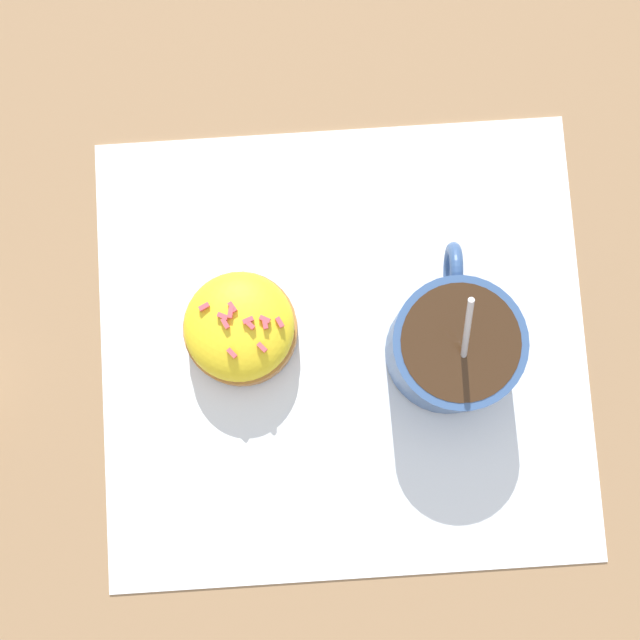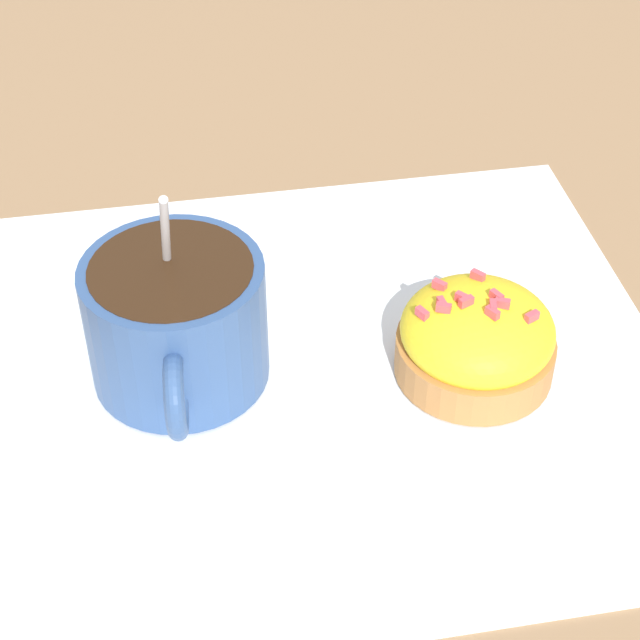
# 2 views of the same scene
# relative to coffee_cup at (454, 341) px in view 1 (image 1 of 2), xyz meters

# --- Properties ---
(ground_plane) EXTENTS (3.00, 3.00, 0.00)m
(ground_plane) POSITION_rel_coffee_cup_xyz_m (-0.07, -0.00, -0.04)
(ground_plane) COLOR #93704C
(paper_napkin) EXTENTS (0.37, 0.35, 0.00)m
(paper_napkin) POSITION_rel_coffee_cup_xyz_m (-0.07, -0.00, -0.04)
(paper_napkin) COLOR white
(paper_napkin) RESTS_ON ground_plane
(coffee_cup) EXTENTS (0.09, 0.11, 0.12)m
(coffee_cup) POSITION_rel_coffee_cup_xyz_m (0.00, 0.00, 0.00)
(coffee_cup) COLOR #335184
(coffee_cup) RESTS_ON paper_napkin
(frosted_pastry) EXTENTS (0.08, 0.08, 0.05)m
(frosted_pastry) POSITION_rel_coffee_cup_xyz_m (-0.14, 0.00, -0.02)
(frosted_pastry) COLOR #B2753D
(frosted_pastry) RESTS_ON paper_napkin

